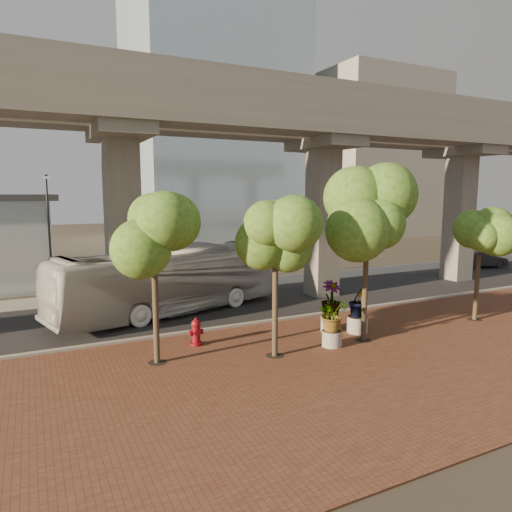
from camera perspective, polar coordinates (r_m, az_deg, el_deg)
name	(u,v)px	position (r m, az deg, el deg)	size (l,w,h in m)	color
ground	(249,314)	(24.49, -0.92, -7.24)	(160.00, 160.00, 0.00)	#373228
brick_plaza	(339,363)	(17.93, 10.39, -13.02)	(70.00, 13.00, 0.06)	brown
asphalt_road	(234,305)	(26.25, -2.80, -6.17)	(90.00, 8.00, 0.04)	black
curb_strip	(266,322)	(22.74, 1.26, -8.22)	(70.00, 0.25, 0.16)	gray
far_sidewalk	(201,287)	(31.24, -6.83, -3.92)	(90.00, 3.00, 0.06)	gray
transit_viaduct	(233,177)	(25.48, -2.91, 9.89)	(72.00, 5.60, 12.40)	gray
midrise_block	(369,157)	(75.08, 13.99, 11.93)	(18.00, 16.00, 24.00)	gray
transit_bus	(170,281)	(24.59, -10.70, -3.08)	(2.98, 12.70, 3.54)	silver
parked_car	(482,260)	(43.72, 26.42, -0.45)	(1.44, 4.17, 1.37)	black
fire_hydrant	(196,332)	(19.49, -7.50, -9.40)	(0.58, 0.52, 1.17)	maroon
planter_front	(332,317)	(19.27, 9.53, -7.54)	(1.85, 1.85, 2.04)	gray
planter_right	(331,301)	(21.31, 9.36, -5.55)	(2.19, 2.19, 2.34)	#AAA29A
planter_left	(358,303)	(21.32, 12.64, -5.71)	(2.08, 2.08, 2.29)	#A19D91
street_tree_far_west	(153,237)	(16.93, -12.70, 2.28)	(3.41, 3.41, 6.31)	#4F3E2D
street_tree_near_west	(275,239)	(17.27, 2.45, 2.14)	(3.41, 3.41, 6.18)	#4F3E2D
street_tree_near_east	(368,215)	(19.64, 13.77, 4.94)	(4.06, 4.06, 7.27)	#4F3E2D
street_tree_far_east	(480,235)	(24.98, 26.23, 2.39)	(3.44, 3.44, 5.88)	#4F3E2D
streetlamp_west	(49,230)	(28.48, -24.44, 2.96)	(0.36, 1.06, 7.35)	#333238
streetlamp_east	(340,216)	(34.09, 10.42, 4.95)	(0.40, 1.17, 8.09)	#2A2B2F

